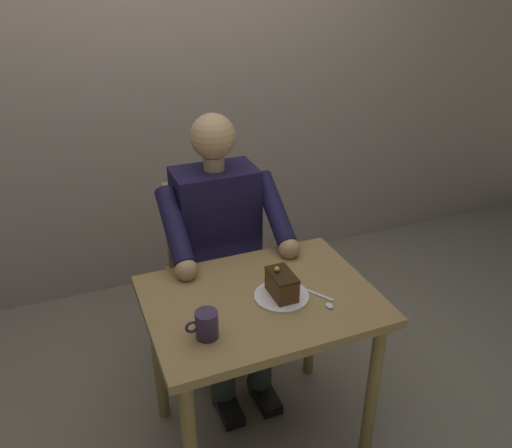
{
  "coord_description": "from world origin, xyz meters",
  "views": [
    {
      "loc": [
        0.6,
        1.43,
        1.83
      ],
      "look_at": [
        -0.02,
        -0.1,
        0.97
      ],
      "focal_mm": 35.95,
      "sensor_mm": 36.0,
      "label": 1
    }
  ],
  "objects_px": {
    "chair": "(212,264)",
    "coffee_cup": "(206,324)",
    "cake_slice": "(282,284)",
    "dessert_spoon": "(325,301)",
    "dining_table": "(261,321)",
    "seated_person": "(222,252)"
  },
  "relations": [
    {
      "from": "dining_table",
      "to": "dessert_spoon",
      "type": "height_order",
      "value": "dessert_spoon"
    },
    {
      "from": "cake_slice",
      "to": "dessert_spoon",
      "type": "distance_m",
      "value": 0.17
    },
    {
      "from": "dining_table",
      "to": "cake_slice",
      "type": "height_order",
      "value": "cake_slice"
    },
    {
      "from": "cake_slice",
      "to": "coffee_cup",
      "type": "xyz_separation_m",
      "value": [
        0.32,
        0.11,
        -0.01
      ]
    },
    {
      "from": "seated_person",
      "to": "coffee_cup",
      "type": "height_order",
      "value": "seated_person"
    },
    {
      "from": "dining_table",
      "to": "seated_person",
      "type": "xyz_separation_m",
      "value": [
        0.0,
        -0.45,
        0.05
      ]
    },
    {
      "from": "seated_person",
      "to": "cake_slice",
      "type": "relative_size",
      "value": 9.19
    },
    {
      "from": "cake_slice",
      "to": "coffee_cup",
      "type": "height_order",
      "value": "cake_slice"
    },
    {
      "from": "dining_table",
      "to": "seated_person",
      "type": "distance_m",
      "value": 0.45
    },
    {
      "from": "chair",
      "to": "coffee_cup",
      "type": "bearing_deg",
      "value": 71.75
    },
    {
      "from": "dining_table",
      "to": "coffee_cup",
      "type": "bearing_deg",
      "value": 29.09
    },
    {
      "from": "chair",
      "to": "dining_table",
      "type": "bearing_deg",
      "value": 90.0
    },
    {
      "from": "chair",
      "to": "coffee_cup",
      "type": "distance_m",
      "value": 0.84
    },
    {
      "from": "chair",
      "to": "cake_slice",
      "type": "height_order",
      "value": "chair"
    },
    {
      "from": "coffee_cup",
      "to": "dessert_spoon",
      "type": "bearing_deg",
      "value": -177.11
    },
    {
      "from": "dessert_spoon",
      "to": "cake_slice",
      "type": "bearing_deg",
      "value": -32.56
    },
    {
      "from": "dining_table",
      "to": "seated_person",
      "type": "relative_size",
      "value": 0.66
    },
    {
      "from": "dining_table",
      "to": "coffee_cup",
      "type": "height_order",
      "value": "coffee_cup"
    },
    {
      "from": "chair",
      "to": "seated_person",
      "type": "height_order",
      "value": "seated_person"
    },
    {
      "from": "dining_table",
      "to": "cake_slice",
      "type": "relative_size",
      "value": 6.11
    },
    {
      "from": "dining_table",
      "to": "coffee_cup",
      "type": "xyz_separation_m",
      "value": [
        0.25,
        0.14,
        0.16
      ]
    },
    {
      "from": "chair",
      "to": "seated_person",
      "type": "distance_m",
      "value": 0.23
    }
  ]
}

